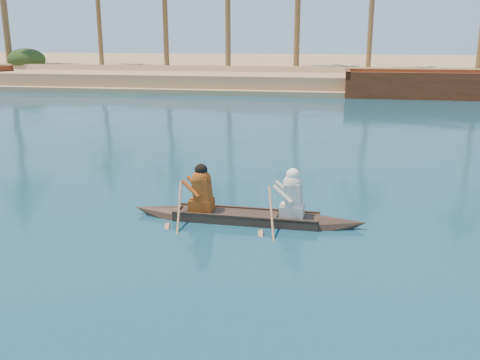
# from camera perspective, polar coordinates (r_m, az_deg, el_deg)

# --- Properties ---
(ground) EXTENTS (160.00, 160.00, 0.00)m
(ground) POSITION_cam_1_polar(r_m,az_deg,el_deg) (16.45, 22.39, -0.64)
(ground) COLOR #0B384B
(ground) RESTS_ON ground
(sandy_embankment) EXTENTS (150.00, 51.00, 1.50)m
(sandy_embankment) POSITION_cam_1_polar(r_m,az_deg,el_deg) (62.61, 13.78, 11.39)
(sandy_embankment) COLOR tan
(sandy_embankment) RESTS_ON ground
(shrub_cluster) EXTENTS (100.00, 6.00, 2.40)m
(shrub_cluster) POSITION_cam_1_polar(r_m,az_deg,el_deg) (47.24, 14.84, 11.06)
(shrub_cluster) COLOR #243915
(shrub_cluster) RESTS_ON ground
(canoe) EXTENTS (5.48, 0.89, 1.50)m
(canoe) POSITION_cam_1_polar(r_m,az_deg,el_deg) (12.30, 0.65, -3.14)
(canoe) COLOR #36261D
(canoe) RESTS_ON ground
(barge_mid) EXTENTS (12.64, 4.25, 2.11)m
(barge_mid) POSITION_cam_1_polar(r_m,az_deg,el_deg) (40.20, 20.29, 9.34)
(barge_mid) COLOR maroon
(barge_mid) RESTS_ON ground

